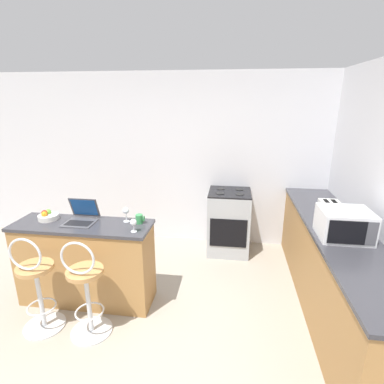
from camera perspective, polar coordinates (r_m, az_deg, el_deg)
name	(u,v)px	position (r m, az deg, el deg)	size (l,w,h in m)	color
ground_plane	(118,357)	(3.13, -13.87, -28.16)	(20.00, 20.00, 0.00)	gray
wall_back	(171,160)	(4.67, -3.96, 6.02)	(12.00, 0.06, 2.60)	silver
breakfast_bar	(86,263)	(3.61, -19.53, -12.56)	(1.49, 0.48, 0.94)	#9E703D
counter_right	(333,270)	(3.62, 25.31, -13.21)	(0.61, 2.97, 0.94)	#9E703D
bar_stool_near	(37,286)	(3.37, -27.47, -15.61)	(0.40, 0.40, 1.03)	silver
bar_stool_far	(86,290)	(3.12, -19.53, -17.26)	(0.40, 0.40, 1.03)	silver
laptop	(82,216)	(3.45, -20.28, -4.32)	(0.32, 0.31, 0.25)	#47474C
microwave	(344,224)	(3.19, 27.02, -5.47)	(0.46, 0.40, 0.28)	silver
toaster	(330,210)	(3.68, 24.74, -3.05)	(0.23, 0.24, 0.19)	silver
stove_range	(229,222)	(4.49, 7.01, -5.67)	(0.60, 0.59, 0.95)	#9EA3A8
wine_glass_short	(126,211)	(3.29, -12.47, -3.61)	(0.07, 0.07, 0.16)	silver
mug_green	(140,219)	(3.25, -9.96, -5.08)	(0.09, 0.08, 0.10)	#338447
wine_glass_tall	(133,223)	(3.04, -11.10, -5.80)	(0.07, 0.07, 0.13)	silver
fruit_bowl	(48,216)	(3.66, -25.78, -4.16)	(0.21, 0.21, 0.11)	silver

